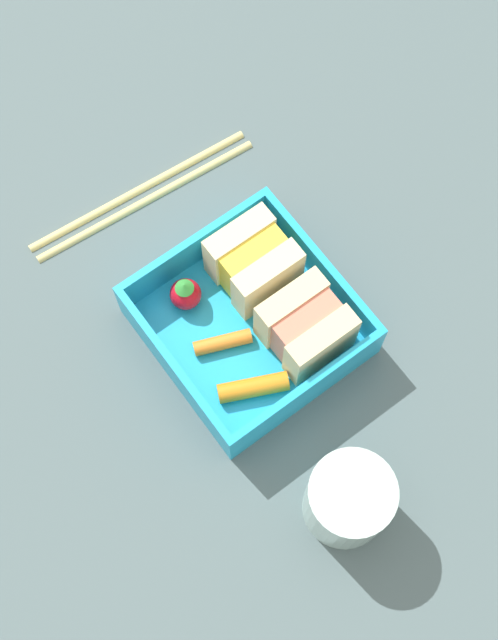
# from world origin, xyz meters

# --- Properties ---
(ground_plane) EXTENTS (1.20, 1.20, 0.02)m
(ground_plane) POSITION_xyz_m (0.00, 0.00, -0.01)
(ground_plane) COLOR #495B5D
(bento_tray) EXTENTS (0.15, 0.15, 0.01)m
(bento_tray) POSITION_xyz_m (0.00, 0.00, 0.01)
(bento_tray) COLOR #1DA0D0
(bento_tray) RESTS_ON ground_plane
(bento_rim) EXTENTS (0.15, 0.15, 0.04)m
(bento_rim) POSITION_xyz_m (0.00, 0.00, 0.03)
(bento_rim) COLOR #1DA0D0
(bento_rim) RESTS_ON bento_tray
(sandwich_left) EXTENTS (0.06, 0.06, 0.05)m
(sandwich_left) POSITION_xyz_m (-0.03, 0.03, 0.04)
(sandwich_left) COLOR beige
(sandwich_left) RESTS_ON bento_tray
(sandwich_center_left) EXTENTS (0.06, 0.06, 0.05)m
(sandwich_center_left) POSITION_xyz_m (0.03, 0.03, 0.04)
(sandwich_center_left) COLOR beige
(sandwich_center_left) RESTS_ON bento_tray
(strawberry_far_left) EXTENTS (0.03, 0.03, 0.03)m
(strawberry_far_left) POSITION_xyz_m (-0.05, -0.03, 0.03)
(strawberry_far_left) COLOR red
(strawberry_far_left) RESTS_ON bento_tray
(carrot_stick_far_left) EXTENTS (0.03, 0.05, 0.01)m
(carrot_stick_far_left) POSITION_xyz_m (-0.00, -0.03, 0.02)
(carrot_stick_far_left) COLOR orange
(carrot_stick_far_left) RESTS_ON bento_tray
(carrot_stick_left) EXTENTS (0.04, 0.06, 0.02)m
(carrot_stick_left) POSITION_xyz_m (0.04, -0.03, 0.02)
(carrot_stick_left) COLOR orange
(carrot_stick_left) RESTS_ON bento_tray
(chopstick_pair) EXTENTS (0.04, 0.21, 0.01)m
(chopstick_pair) POSITION_xyz_m (-0.15, 0.00, 0.00)
(chopstick_pair) COLOR tan
(chopstick_pair) RESTS_ON ground_plane
(drinking_glass) EXTENTS (0.06, 0.06, 0.07)m
(drinking_glass) POSITION_xyz_m (0.16, -0.03, 0.04)
(drinking_glass) COLOR silver
(drinking_glass) RESTS_ON ground_plane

